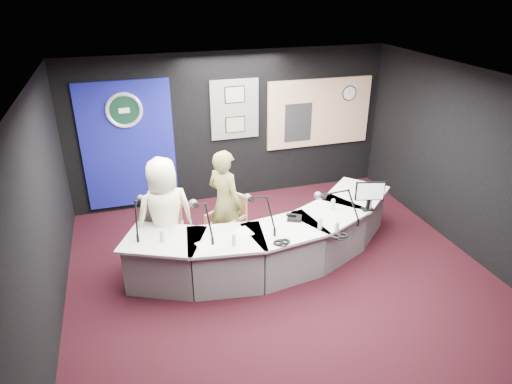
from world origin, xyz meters
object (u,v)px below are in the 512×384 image
object	(u,v)px
person_woman	(225,203)
armchair_right	(226,226)
broadcast_desk	(270,241)
armchair_left	(167,240)
person_man	(165,215)

from	to	relation	value
person_woman	armchair_right	bearing A→B (deg)	-0.00
broadcast_desk	person_woman	distance (m)	0.89
armchair_left	armchair_right	xyz separation A→B (m)	(0.92, 0.15, 0.00)
armchair_right	person_woman	bearing A→B (deg)	0.00
broadcast_desk	person_woman	world-z (taller)	person_woman
armchair_right	person_woman	xyz separation A→B (m)	(0.00, 0.00, 0.39)
broadcast_desk	armchair_right	bearing A→B (deg)	138.15
armchair_right	person_woman	world-z (taller)	person_woman
armchair_left	person_woman	world-z (taller)	person_woman
person_woman	armchair_left	bearing A→B (deg)	64.99
person_man	broadcast_desk	bearing A→B (deg)	156.85
armchair_left	person_woman	bearing A→B (deg)	16.76
person_woman	broadcast_desk	bearing A→B (deg)	-166.10
broadcast_desk	person_woman	bearing A→B (deg)	138.15
armchair_left	armchair_right	world-z (taller)	armchair_right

